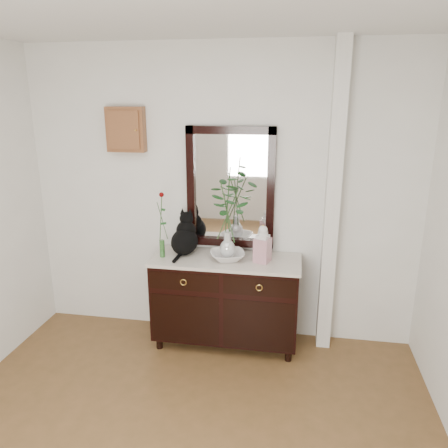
% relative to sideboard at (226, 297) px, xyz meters
% --- Properties ---
extents(wall_back, '(3.60, 0.04, 2.70)m').
position_rel_sideboard_xyz_m(wall_back, '(-0.10, 0.25, 0.88)').
color(wall_back, white).
rests_on(wall_back, ground).
extents(pilaster, '(0.12, 0.20, 2.70)m').
position_rel_sideboard_xyz_m(pilaster, '(0.90, 0.17, 0.88)').
color(pilaster, white).
rests_on(pilaster, ground).
extents(sideboard, '(1.33, 0.52, 0.82)m').
position_rel_sideboard_xyz_m(sideboard, '(0.00, 0.00, 0.00)').
color(sideboard, black).
rests_on(sideboard, ground).
extents(wall_mirror, '(0.80, 0.06, 1.10)m').
position_rel_sideboard_xyz_m(wall_mirror, '(-0.00, 0.24, 0.97)').
color(wall_mirror, black).
rests_on(wall_mirror, wall_back).
extents(key_cabinet, '(0.35, 0.10, 0.40)m').
position_rel_sideboard_xyz_m(key_cabinet, '(-0.95, 0.21, 1.48)').
color(key_cabinet, brown).
rests_on(key_cabinet, wall_back).
extents(cat, '(0.29, 0.35, 0.39)m').
position_rel_sideboard_xyz_m(cat, '(-0.39, 0.06, 0.57)').
color(cat, black).
rests_on(cat, sideboard).
extents(lotus_bowl, '(0.38, 0.38, 0.07)m').
position_rel_sideboard_xyz_m(lotus_bowl, '(0.02, -0.03, 0.41)').
color(lotus_bowl, silver).
rests_on(lotus_bowl, sideboard).
extents(vase_branches, '(0.48, 0.48, 0.82)m').
position_rel_sideboard_xyz_m(vase_branches, '(0.02, -0.03, 0.81)').
color(vase_branches, silver).
rests_on(vase_branches, lotus_bowl).
extents(bud_vase_rose, '(0.08, 0.08, 0.61)m').
position_rel_sideboard_xyz_m(bud_vase_rose, '(-0.57, -0.05, 0.68)').
color(bud_vase_rose, '#33692E').
rests_on(bud_vase_rose, sideboard).
extents(ginger_jar, '(0.16, 0.16, 0.34)m').
position_rel_sideboard_xyz_m(ginger_jar, '(0.33, -0.02, 0.55)').
color(ginger_jar, white).
rests_on(ginger_jar, sideboard).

